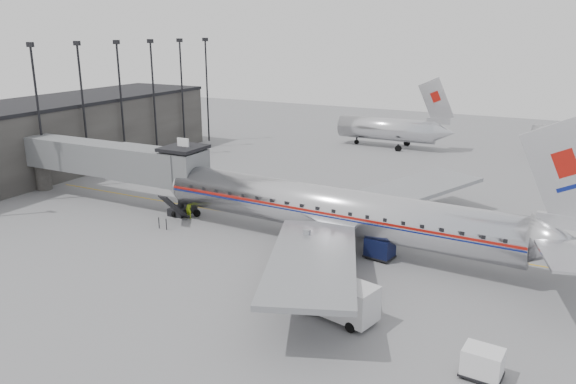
% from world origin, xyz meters
% --- Properties ---
extents(ground, '(160.00, 160.00, 0.00)m').
position_xyz_m(ground, '(0.00, 0.00, 0.00)').
color(ground, slate).
rests_on(ground, ground).
extents(terminal, '(12.00, 46.00, 8.00)m').
position_xyz_m(terminal, '(-34.00, 10.00, 4.00)').
color(terminal, '#343230').
rests_on(terminal, ground).
extents(apron_line, '(60.00, 0.15, 0.01)m').
position_xyz_m(apron_line, '(3.00, 6.00, 0.01)').
color(apron_line, gold).
rests_on(apron_line, ground).
extents(jet_bridge, '(21.00, 6.20, 7.10)m').
position_xyz_m(jet_bridge, '(-16.66, 3.67, 4.18)').
color(jet_bridge, '#5C5E61').
rests_on(jet_bridge, ground).
extents(floodlight_masts, '(0.90, 42.25, 15.25)m').
position_xyz_m(floodlight_masts, '(-27.50, 13.00, 8.36)').
color(floodlight_masts, black).
rests_on(floodlight_masts, ground).
extents(distant_aircraft_near, '(16.39, 3.20, 10.26)m').
position_xyz_m(distant_aircraft_near, '(-1.79, 42.00, 2.73)').
color(distant_aircraft_near, silver).
rests_on(distant_aircraft_near, ground).
extents(airliner, '(36.54, 33.81, 11.55)m').
position_xyz_m(airliner, '(6.73, 2.97, 2.90)').
color(airliner, silver).
rests_on(airliner, ground).
extents(service_van, '(5.42, 3.09, 2.40)m').
position_xyz_m(service_van, '(10.90, -7.69, 1.26)').
color(service_van, '#BABABC').
rests_on(service_van, ground).
extents(baggage_cart_navy, '(2.30, 1.90, 1.62)m').
position_xyz_m(baggage_cart_navy, '(10.36, 2.00, 0.86)').
color(baggage_cart_navy, black).
rests_on(baggage_cart_navy, ground).
extents(baggage_cart_white, '(2.08, 1.65, 1.55)m').
position_xyz_m(baggage_cart_white, '(19.59, -10.00, 0.82)').
color(baggage_cart_white, silver).
rests_on(baggage_cart_white, ground).
extents(ramp_worker, '(0.62, 0.43, 1.66)m').
position_xyz_m(ramp_worker, '(-7.97, 3.00, 0.83)').
color(ramp_worker, '#A5D218').
rests_on(ramp_worker, ground).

